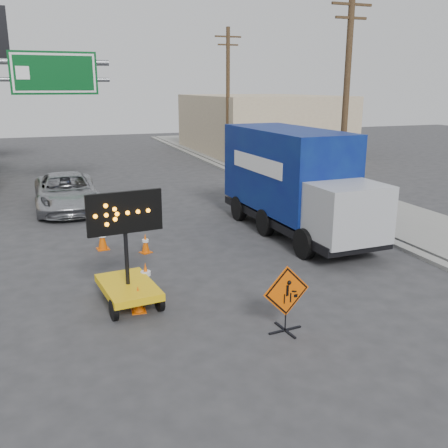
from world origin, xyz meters
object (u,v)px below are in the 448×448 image
pickup_truck (67,192)px  box_truck (294,187)px  arrow_board (128,280)px  construction_sign (286,297)px

pickup_truck → box_truck: 10.23m
pickup_truck → box_truck: size_ratio=0.70×
arrow_board → box_truck: box_truck is taller
arrow_board → box_truck: 8.18m
construction_sign → box_truck: bearing=55.5°
pickup_truck → arrow_board: bearing=-85.9°
construction_sign → pickup_truck: pickup_truck is taller
pickup_truck → construction_sign: bearing=-74.4°
construction_sign → box_truck: size_ratio=0.19×
construction_sign → pickup_truck: (-3.93, 13.62, -0.03)m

